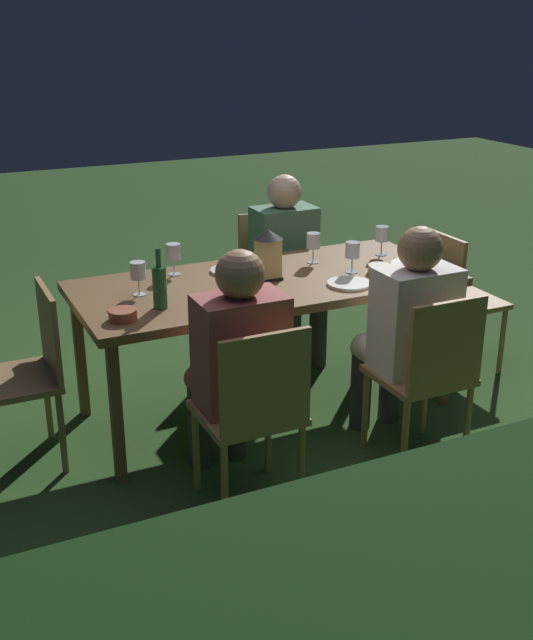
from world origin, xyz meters
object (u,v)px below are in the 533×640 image
Objects in this scene: wine_glass_a at (313,242)px; bowl_bread at (123,314)px; chair_side_right_a at (428,371)px; plate_d at (243,301)px; wine_glass_d at (138,272)px; plate_a at (230,270)px; chair_side_left_a at (275,274)px; chair_head_near at (455,295)px; wine_glass_b at (352,251)px; chair_head_far at (28,369)px; person_in_green at (289,259)px; plate_b at (349,284)px; chair_side_right_b at (254,409)px; bowl_olives at (379,269)px; plate_c at (413,265)px; green_bottle_on_table at (160,286)px; person_in_cream at (406,327)px; wine_glass_e at (173,253)px; dining_table at (266,289)px; lantern_centerpiece at (268,251)px; person_in_rust at (235,359)px; wine_glass_c at (382,235)px.

wine_glass_a is 1.28m from bowl_bread.
plate_d is (0.70, -0.56, 0.28)m from chair_side_right_a.
wine_glass_a is at bearing -173.45° from wine_glass_d.
plate_a is (0.49, -0.04, -0.11)m from wine_glass_a.
chair_head_near is at bearing 133.89° from chair_side_left_a.
wine_glass_a is 1.00× the size of wine_glass_b.
chair_head_far is 5.15× the size of wine_glass_d.
person_in_green is 5.10× the size of plate_b.
chair_side_right_a reaches higher than bowl_bread.
bowl_olives is (-1.05, -0.68, 0.29)m from chair_side_right_b.
plate_c is at bearing 116.91° from person_in_green.
chair_side_left_a is at bearing -137.18° from green_bottle_on_table.
person_in_cream is at bearing 105.63° from plate_b.
plate_a is 1.67× the size of bowl_bread.
plate_a is (-0.55, -0.16, -0.11)m from wine_glass_d.
person_in_green is 1.15m from plate_d.
wine_glass_d is 1.00× the size of wine_glass_e.
green_bottle_on_table is (1.08, 1.00, 0.38)m from chair_side_left_a.
plate_a is at bearing -60.08° from dining_table.
lantern_centerpiece is at bearing -162.82° from bowl_bread.
chair_head_near is 5.15× the size of wine_glass_e.
person_in_green is 1.32× the size of chair_side_right_a.
wine_glass_e is at bearing -74.40° from plate_d.
chair_head_near is 2.12m from bowl_bread.
bowl_olives is (-1.23, -0.02, -0.08)m from green_bottle_on_table.
dining_table is 1.73× the size of person_in_rust.
plate_a is (0.91, -0.08, -0.11)m from wine_glass_c.
wine_glass_c is (-0.34, -0.96, 0.39)m from chair_side_right_a.
wine_glass_e is (0.42, -0.28, -0.03)m from lantern_centerpiece.
green_bottle_on_table is (1.88, 0.17, 0.38)m from chair_head_near.
wine_glass_b is at bearing 91.36° from person_in_green.
chair_side_right_b is 1.49m from plate_c.
person_in_rust is 0.43m from plate_d.
dining_table is at bearing -54.65° from person_in_cream.
bowl_olives is at bearing -147.11° from chair_side_right_b.
chair_head_near is 2.49m from chair_head_far.
plate_b is at bearing 83.35° from person_in_green.
green_bottle_on_table reaches higher than wine_glass_c.
chair_side_right_a is 0.90m from chair_side_right_b.
wine_glass_c is (-1.24, -0.96, 0.39)m from chair_side_right_b.
chair_side_right_b is at bearing 28.64° from plate_c.
wine_glass_e is 1.31m from plate_c.
person_in_green is at bearing -96.65° from plate_b.
lantern_centerpiece reaches higher than plate_d.
plate_d is at bearing 10.23° from chair_head_near.
wine_glass_d is at bearing 6.55° from wine_glass_a.
green_bottle_on_table reaches higher than bowl_bread.
wine_glass_d is 1.07m from plate_b.
person_in_green is at bearing -125.35° from dining_table.
dining_table is at bearing 180.00° from chair_head_far.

